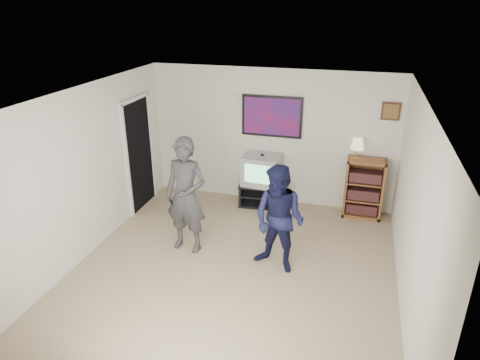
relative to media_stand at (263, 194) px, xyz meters
The scene contains 13 objects.
room_shell 2.15m from the media_stand, 87.55° to the right, with size 4.51×5.00×2.51m.
media_stand is the anchor object (origin of this frame).
crt_television 0.49m from the media_stand, behind, with size 0.65×0.55×0.55m, color #A7A6A2, non-canonical shape.
bookshelf 1.83m from the media_stand, ahead, with size 0.65×0.37×1.07m, color brown, non-canonical shape.
table_lamp 1.92m from the media_stand, ahead, with size 0.24×0.24×0.38m, color beige, non-canonical shape.
person_tall 2.07m from the media_stand, 113.28° to the right, with size 0.66×0.43×1.79m, color #333235.
person_short 2.13m from the media_stand, 70.95° to the right, with size 0.76×0.59×1.57m, color #141638.
controller_left 2.00m from the media_stand, 117.03° to the right, with size 0.03×0.12×0.03m, color white.
controller_right 1.98m from the media_stand, 69.39° to the right, with size 0.03×0.11×0.03m, color white.
poster 1.46m from the media_stand, 71.79° to the left, with size 1.10×0.03×0.75m, color black.
air_vent 1.82m from the media_stand, 151.96° to the left, with size 0.28×0.02×0.14m, color white.
small_picture 2.68m from the media_stand, ahead, with size 0.30×0.03×0.30m, color #331910.
doorway 2.38m from the media_stand, 163.70° to the right, with size 0.03×0.85×2.00m, color black.
Camera 1 is at (1.49, -4.87, 3.62)m, focal length 32.00 mm.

